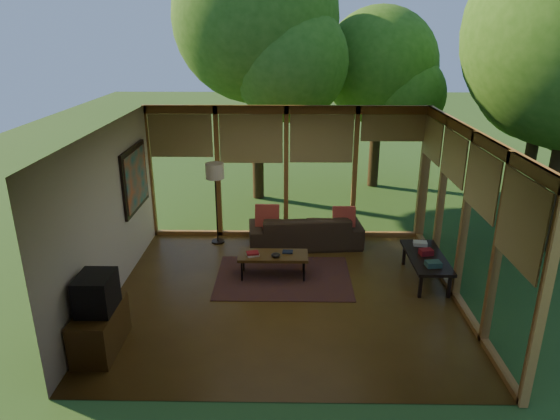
{
  "coord_description": "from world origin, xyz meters",
  "views": [
    {
      "loc": [
        0.04,
        -7.17,
        4.08
      ],
      "look_at": [
        -0.09,
        0.7,
        1.22
      ],
      "focal_mm": 32.0,
      "sensor_mm": 36.0,
      "label": 1
    }
  ],
  "objects_px": {
    "floor_lamp": "(215,176)",
    "media_cabinet": "(100,329)",
    "side_console": "(426,258)",
    "sofa": "(305,230)",
    "coffee_table": "(273,256)",
    "television": "(96,293)"
  },
  "relations": [
    {
      "from": "sofa",
      "to": "side_console",
      "type": "xyz_separation_m",
      "value": [
        2.01,
        -1.45,
        0.09
      ]
    },
    {
      "from": "floor_lamp",
      "to": "side_console",
      "type": "relative_size",
      "value": 1.18
    },
    {
      "from": "sofa",
      "to": "media_cabinet",
      "type": "xyz_separation_m",
      "value": [
        -2.86,
        -3.49,
        -0.02
      ]
    },
    {
      "from": "media_cabinet",
      "to": "side_console",
      "type": "height_order",
      "value": "media_cabinet"
    },
    {
      "from": "television",
      "to": "side_console",
      "type": "height_order",
      "value": "television"
    },
    {
      "from": "sofa",
      "to": "media_cabinet",
      "type": "bearing_deg",
      "value": 45.37
    },
    {
      "from": "media_cabinet",
      "to": "coffee_table",
      "type": "bearing_deg",
      "value": 43.21
    },
    {
      "from": "media_cabinet",
      "to": "coffee_table",
      "type": "xyz_separation_m",
      "value": [
        2.26,
        2.12,
        0.09
      ]
    },
    {
      "from": "media_cabinet",
      "to": "floor_lamp",
      "type": "height_order",
      "value": "floor_lamp"
    },
    {
      "from": "media_cabinet",
      "to": "side_console",
      "type": "bearing_deg",
      "value": 22.74
    },
    {
      "from": "television",
      "to": "floor_lamp",
      "type": "height_order",
      "value": "floor_lamp"
    },
    {
      "from": "sofa",
      "to": "floor_lamp",
      "type": "xyz_separation_m",
      "value": [
        -1.76,
        0.11,
        1.08
      ]
    },
    {
      "from": "floor_lamp",
      "to": "coffee_table",
      "type": "distance_m",
      "value": 2.14
    },
    {
      "from": "television",
      "to": "coffee_table",
      "type": "height_order",
      "value": "television"
    },
    {
      "from": "coffee_table",
      "to": "sofa",
      "type": "bearing_deg",
      "value": 66.44
    },
    {
      "from": "coffee_table",
      "to": "side_console",
      "type": "xyz_separation_m",
      "value": [
        2.61,
        -0.08,
        0.02
      ]
    },
    {
      "from": "sofa",
      "to": "floor_lamp",
      "type": "distance_m",
      "value": 2.07
    },
    {
      "from": "television",
      "to": "side_console",
      "type": "xyz_separation_m",
      "value": [
        4.85,
        2.04,
        -0.44
      ]
    },
    {
      "from": "sofa",
      "to": "coffee_table",
      "type": "distance_m",
      "value": 1.49
    },
    {
      "from": "floor_lamp",
      "to": "media_cabinet",
      "type": "bearing_deg",
      "value": -106.86
    },
    {
      "from": "media_cabinet",
      "to": "coffee_table",
      "type": "height_order",
      "value": "media_cabinet"
    },
    {
      "from": "media_cabinet",
      "to": "television",
      "type": "xyz_separation_m",
      "value": [
        0.02,
        0.0,
        0.55
      ]
    }
  ]
}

